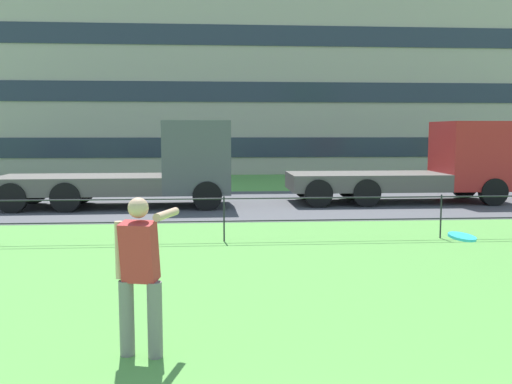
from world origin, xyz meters
The scene contains 7 objects.
street_strip centered at (0.00, 17.44, 0.00)m, with size 80.00×7.67×0.01m, color #4C4C51.
park_fence centered at (0.00, 11.10, 0.67)m, with size 29.51×0.04×1.00m.
person_thrower centered at (-1.00, 4.84, 0.94)m, with size 0.66×0.76×1.73m.
frisbee centered at (2.19, 4.11, 1.40)m, with size 0.38×0.38×0.07m.
flatbed_truck_center centered at (-2.24, 17.01, 1.22)m, with size 7.35×2.55×2.75m.
flatbed_truck_right centered at (7.08, 17.46, 1.22)m, with size 7.31×2.44×2.75m.
apartment_building_background centered at (2.56, 35.47, 9.35)m, with size 35.42×11.15×18.69m.
Camera 1 is at (-0.20, -1.06, 2.42)m, focal length 39.17 mm.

